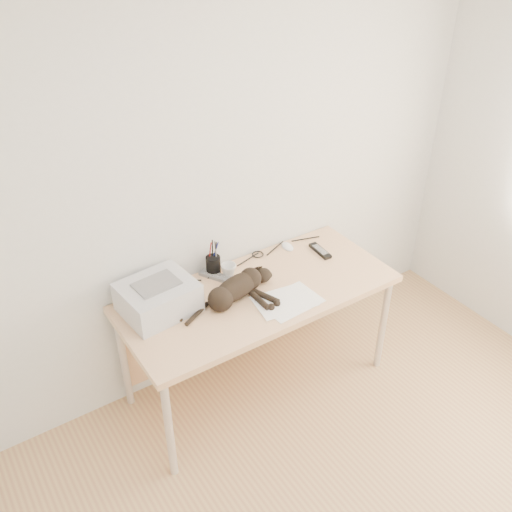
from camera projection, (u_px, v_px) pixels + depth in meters
wall_back at (223, 179)px, 3.20m from camera, size 3.50×0.00×3.50m
desk at (251, 301)px, 3.39m from camera, size 1.60×0.70×0.74m
printer at (158, 297)px, 3.07m from camera, size 0.41×0.36×0.18m
papers at (287, 301)px, 3.18m from camera, size 0.38×0.28×0.01m
cat at (235, 290)px, 3.16m from camera, size 0.63×0.30×0.14m
mug at (229, 271)px, 3.35m from camera, size 0.12×0.12×0.08m
pen_cup at (213, 265)px, 3.37m from camera, size 0.09×0.09×0.22m
remote_grey at (215, 276)px, 3.36m from camera, size 0.14×0.20×0.02m
remote_black at (320, 251)px, 3.59m from camera, size 0.06×0.19×0.02m
mouse at (287, 245)px, 3.63m from camera, size 0.08×0.12×0.04m
cable_tangle at (230, 264)px, 3.47m from camera, size 1.36×0.08×0.01m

